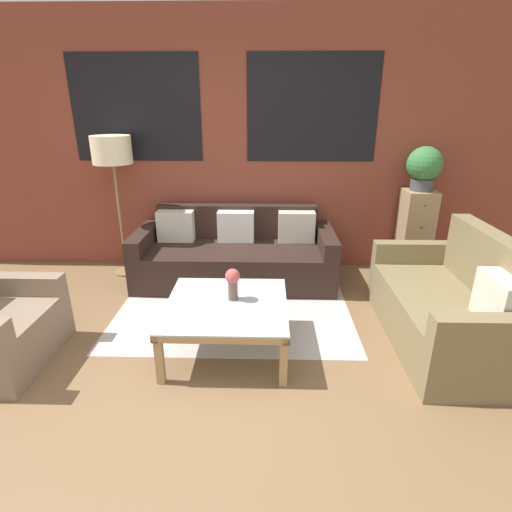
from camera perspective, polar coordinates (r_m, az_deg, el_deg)
ground_plane at (r=2.88m, az=-8.67°, el=-19.37°), size 16.00×16.00×0.00m
wall_back_brick at (r=4.64m, az=-4.42°, el=15.42°), size 8.40×0.09×2.80m
rug at (r=3.84m, az=-3.21°, el=-7.91°), size 2.20×1.50×0.00m
couch_dark at (r=4.41m, az=-2.97°, el=0.11°), size 2.13×0.88×0.78m
settee_vintage at (r=3.60m, az=25.99°, el=-6.68°), size 0.80×1.56×0.92m
coffee_table at (r=3.14m, az=-4.22°, el=-7.68°), size 0.94×0.94×0.41m
floor_lamp at (r=4.59m, az=-19.85°, el=13.39°), size 0.41×0.41×1.54m
drawer_cabinet at (r=4.85m, az=21.68°, el=3.07°), size 0.32×0.37×0.97m
potted_plant at (r=4.69m, az=22.90°, el=11.68°), size 0.37×0.37×0.46m
flower_vase at (r=3.10m, az=-3.35°, el=-3.64°), size 0.11×0.11×0.26m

